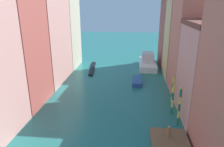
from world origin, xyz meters
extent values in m
plane|color=#1E6B66|center=(0.00, 24.50, 0.00)|extent=(154.00, 154.00, 0.00)
cube|color=#B25147|center=(-13.77, 14.03, 10.86)|extent=(7.62, 8.17, 21.72)
cube|color=tan|center=(-13.77, 24.20, 8.18)|extent=(7.62, 11.55, 16.36)
cube|color=#BCB299|center=(-13.77, 34.37, 8.40)|extent=(7.62, 8.27, 16.80)
cube|color=tan|center=(13.77, 12.37, 6.02)|extent=(7.62, 8.97, 12.05)
cube|color=brown|center=(13.77, 12.37, 12.36)|extent=(7.77, 9.15, 0.63)
cube|color=#C6705B|center=(13.77, 21.10, 8.61)|extent=(7.62, 8.13, 17.23)
cube|color=#DBB77A|center=(13.77, 29.33, 7.89)|extent=(7.62, 7.14, 15.79)
cube|color=#B25147|center=(13.77, 37.82, 8.59)|extent=(7.62, 8.89, 17.17)
cube|color=brown|center=(7.65, 5.16, 0.31)|extent=(4.01, 5.73, 0.61)
cylinder|color=olive|center=(7.54, 6.24, 1.19)|extent=(0.36, 0.36, 1.15)
sphere|color=tan|center=(7.54, 6.24, 1.90)|extent=(0.26, 0.26, 0.26)
cylinder|color=#197247|center=(9.28, 10.03, 0.48)|extent=(0.27, 0.27, 0.96)
cylinder|color=#E5D14C|center=(9.28, 10.03, 1.44)|extent=(0.27, 0.27, 0.96)
cylinder|color=#197247|center=(9.28, 10.03, 2.40)|extent=(0.27, 0.27, 0.96)
cylinder|color=#E5D14C|center=(9.28, 10.03, 3.36)|extent=(0.27, 0.27, 0.96)
cylinder|color=#197247|center=(9.28, 10.03, 4.32)|extent=(0.27, 0.27, 0.96)
sphere|color=gold|center=(9.28, 10.03, 4.91)|extent=(0.30, 0.30, 0.30)
cylinder|color=#197247|center=(8.94, 12.66, 0.53)|extent=(0.30, 0.30, 1.07)
cylinder|color=#E5D14C|center=(8.94, 12.66, 1.60)|extent=(0.30, 0.30, 1.07)
cylinder|color=#197247|center=(8.94, 12.66, 2.67)|extent=(0.30, 0.30, 1.07)
cylinder|color=#E5D14C|center=(8.94, 12.66, 3.74)|extent=(0.30, 0.30, 1.07)
sphere|color=gold|center=(8.94, 12.66, 4.39)|extent=(0.33, 0.33, 0.33)
cylinder|color=#197247|center=(9.36, 15.30, 0.36)|extent=(0.30, 0.30, 0.73)
cylinder|color=#E5D14C|center=(9.36, 15.30, 1.09)|extent=(0.30, 0.30, 0.73)
cylinder|color=#197247|center=(9.36, 15.30, 1.82)|extent=(0.30, 0.30, 0.73)
cylinder|color=#E5D14C|center=(9.36, 15.30, 2.55)|extent=(0.30, 0.30, 0.73)
cylinder|color=#197247|center=(9.36, 15.30, 3.28)|extent=(0.30, 0.30, 0.73)
cylinder|color=#E5D14C|center=(9.36, 15.30, 4.01)|extent=(0.30, 0.30, 0.73)
sphere|color=gold|center=(9.36, 15.30, 4.49)|extent=(0.33, 0.33, 0.33)
cube|color=white|center=(6.94, 35.31, 0.69)|extent=(3.87, 9.88, 1.38)
cube|color=silver|center=(6.94, 35.31, 2.48)|extent=(2.69, 3.63, 2.20)
cube|color=black|center=(-6.04, 32.49, 0.19)|extent=(2.08, 10.40, 0.38)
cube|color=#234C93|center=(4.36, 24.35, 0.40)|extent=(1.89, 5.08, 0.81)
camera|label=1|loc=(3.34, -14.12, 14.61)|focal=33.72mm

